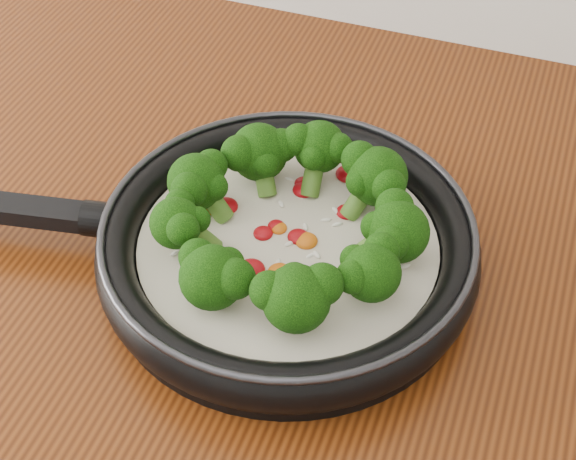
% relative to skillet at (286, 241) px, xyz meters
% --- Properties ---
extents(skillet, '(0.54, 0.39, 0.10)m').
position_rel_skillet_xyz_m(skillet, '(0.00, 0.00, 0.00)').
color(skillet, black).
rests_on(skillet, counter).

